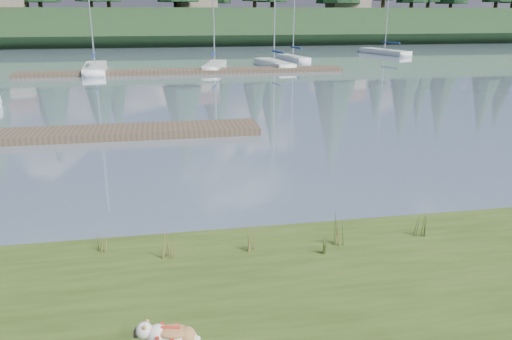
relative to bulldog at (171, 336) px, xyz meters
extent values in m
plane|color=gray|center=(-0.17, 35.47, -0.67)|extent=(200.00, 200.00, 0.00)
cube|color=#1B3017|center=(-0.17, 78.47, 1.83)|extent=(200.00, 20.00, 5.00)
ellipsoid|color=silver|center=(0.03, -0.01, -0.02)|extent=(0.70, 0.45, 0.30)
ellipsoid|color=#A7713E|center=(0.03, -0.01, 0.08)|extent=(0.50, 0.39, 0.11)
ellipsoid|color=silver|center=(-0.34, 0.08, 0.08)|extent=(0.27, 0.28, 0.22)
cube|color=black|center=(-0.44, 0.10, 0.04)|extent=(0.09, 0.12, 0.09)
cube|color=#4C3D2C|center=(-4.17, 14.47, -0.52)|extent=(16.00, 2.00, 0.30)
cube|color=#4C3D2C|center=(1.83, 35.47, -0.52)|extent=(26.00, 2.20, 0.30)
cube|color=silver|center=(-5.42, 37.84, -0.45)|extent=(2.31, 7.64, 0.70)
ellipsoid|color=silver|center=(-5.72, 41.59, -0.45)|extent=(1.80, 2.18, 0.70)
cube|color=navy|center=(-5.34, 36.81, 0.73)|extent=(0.44, 3.00, 0.20)
cube|color=silver|center=(4.48, 37.66, -0.45)|extent=(2.70, 6.16, 0.70)
ellipsoid|color=silver|center=(5.16, 40.59, -0.45)|extent=(1.65, 1.89, 0.70)
cylinder|color=silver|center=(4.48, 37.66, 4.86)|extent=(0.12, 0.12, 9.46)
cube|color=navy|center=(4.29, 36.86, 0.73)|extent=(0.74, 2.37, 0.20)
cube|color=silver|center=(9.92, 38.70, -0.45)|extent=(2.45, 7.00, 0.70)
ellipsoid|color=silver|center=(9.46, 42.09, -0.45)|extent=(1.73, 2.05, 0.70)
cube|color=navy|center=(10.04, 37.77, 0.73)|extent=(0.56, 2.73, 0.20)
cube|color=silver|center=(12.90, 43.48, -0.45)|extent=(2.22, 5.74, 0.70)
ellipsoid|color=silver|center=(12.42, 46.25, -0.45)|extent=(1.47, 1.72, 0.70)
cylinder|color=silver|center=(12.90, 43.48, 4.46)|extent=(0.12, 0.12, 8.65)
cube|color=navy|center=(13.03, 42.73, 0.73)|extent=(0.58, 2.23, 0.20)
cube|color=silver|center=(25.53, 49.91, -0.45)|extent=(3.49, 7.59, 0.70)
ellipsoid|color=silver|center=(24.60, 53.49, -0.45)|extent=(2.07, 2.36, 0.70)
cube|color=navy|center=(25.78, 48.93, 0.73)|extent=(0.93, 2.90, 0.20)
cone|color=#475B23|center=(-0.03, 2.89, -0.04)|extent=(0.03, 0.03, 0.56)
cone|color=brown|center=(0.08, 2.82, -0.09)|extent=(0.03, 0.03, 0.45)
cone|color=#475B23|center=(0.03, 2.92, -0.01)|extent=(0.03, 0.03, 0.62)
cone|color=brown|center=(0.11, 2.86, -0.12)|extent=(0.03, 0.03, 0.39)
cone|color=#475B23|center=(-0.01, 2.81, -0.07)|extent=(0.03, 0.03, 0.51)
cone|color=#475B23|center=(1.56, 2.93, -0.06)|extent=(0.03, 0.03, 0.52)
cone|color=brown|center=(1.67, 2.86, -0.11)|extent=(0.03, 0.03, 0.41)
cone|color=#475B23|center=(1.62, 2.96, -0.03)|extent=(0.03, 0.03, 0.57)
cone|color=brown|center=(1.70, 2.90, -0.14)|extent=(0.03, 0.03, 0.36)
cone|color=#475B23|center=(1.58, 2.85, -0.09)|extent=(0.03, 0.03, 0.46)
cone|color=#475B23|center=(3.25, 2.86, 0.01)|extent=(0.03, 0.03, 0.65)
cone|color=brown|center=(3.36, 2.79, -0.06)|extent=(0.03, 0.03, 0.52)
cone|color=#475B23|center=(3.31, 2.89, 0.04)|extent=(0.03, 0.03, 0.72)
cone|color=brown|center=(3.39, 2.83, -0.09)|extent=(0.03, 0.03, 0.46)
cone|color=#475B23|center=(3.27, 2.78, -0.02)|extent=(0.03, 0.03, 0.59)
cone|color=#475B23|center=(-1.29, 3.43, -0.12)|extent=(0.03, 0.03, 0.40)
cone|color=brown|center=(-1.18, 3.36, -0.16)|extent=(0.03, 0.03, 0.32)
cone|color=#475B23|center=(-1.23, 3.46, -0.10)|extent=(0.03, 0.03, 0.44)
cone|color=brown|center=(-1.15, 3.40, -0.18)|extent=(0.03, 0.03, 0.28)
cone|color=#475B23|center=(-1.27, 3.35, -0.14)|extent=(0.03, 0.03, 0.36)
cone|color=#475B23|center=(2.83, 2.51, -0.13)|extent=(0.03, 0.03, 0.37)
cone|color=brown|center=(2.94, 2.44, -0.17)|extent=(0.03, 0.03, 0.30)
cone|color=#475B23|center=(2.89, 2.54, -0.11)|extent=(0.03, 0.03, 0.41)
cone|color=brown|center=(2.97, 2.48, -0.19)|extent=(0.03, 0.03, 0.26)
cone|color=#475B23|center=(2.85, 2.43, -0.15)|extent=(0.03, 0.03, 0.33)
cone|color=#475B23|center=(5.07, 2.96, -0.09)|extent=(0.03, 0.03, 0.45)
cone|color=brown|center=(5.18, 2.89, -0.14)|extent=(0.03, 0.03, 0.36)
cone|color=#475B23|center=(5.13, 2.99, -0.07)|extent=(0.03, 0.03, 0.49)
cone|color=brown|center=(5.21, 2.93, -0.16)|extent=(0.03, 0.03, 0.31)
cone|color=#475B23|center=(5.09, 2.88, -0.12)|extent=(0.03, 0.03, 0.40)
cube|color=#33281C|center=(-0.17, 3.87, -0.60)|extent=(60.00, 0.50, 0.14)
cylinder|color=#382619|center=(-10.17, 77.47, 5.23)|extent=(0.60, 0.60, 1.80)
cylinder|color=#382619|center=(2.83, 71.47, 5.23)|extent=(0.60, 0.60, 1.80)
cylinder|color=#382619|center=(14.83, 75.47, 5.23)|extent=(0.60, 0.60, 1.80)
cylinder|color=#382619|center=(27.83, 73.47, 5.23)|extent=(0.60, 0.60, 1.80)
cylinder|color=#382619|center=(41.83, 76.47, 5.23)|extent=(0.60, 0.60, 1.80)
cylinder|color=#382619|center=(54.83, 72.47, 5.23)|extent=(0.60, 0.60, 1.80)
cube|color=gray|center=(-22.17, 75.47, 5.73)|extent=(6.00, 5.00, 2.80)
cube|color=gray|center=(5.83, 76.47, 5.73)|extent=(6.00, 5.00, 2.80)
cube|color=gray|center=(29.83, 74.47, 5.73)|extent=(6.00, 5.00, 2.80)
camera|label=1|loc=(0.09, -5.73, 4.10)|focal=35.00mm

